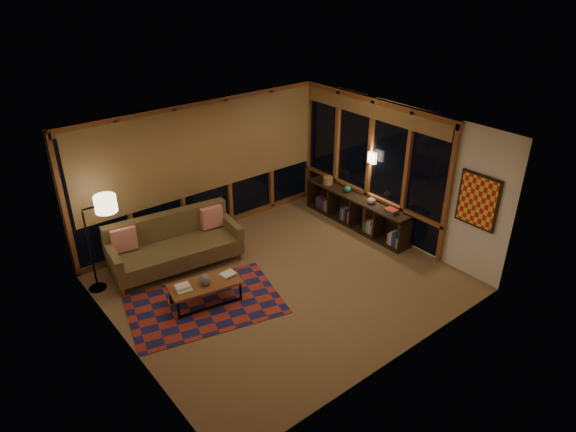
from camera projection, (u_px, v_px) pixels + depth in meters
floor at (282, 282)px, 8.97m from camera, size 5.50×5.00×0.01m
ceiling at (281, 134)px, 7.73m from camera, size 5.50×5.00×0.01m
walls at (281, 213)px, 8.35m from camera, size 5.51×5.01×2.70m
window_wall_back at (205, 169)px, 10.03m from camera, size 5.30×0.16×2.60m
window_wall_right at (368, 164)px, 10.26m from camera, size 0.16×3.70×2.60m
wall_art at (478, 201)px, 8.53m from camera, size 0.06×0.74×0.94m
wall_sconce at (372, 158)px, 10.03m from camera, size 0.12×0.18×0.22m
sofa at (175, 245)px, 9.18m from camera, size 2.39×1.21×0.94m
pillow_left at (124, 241)px, 8.89m from camera, size 0.44×0.21×0.43m
pillow_right at (212, 219)px, 9.63m from camera, size 0.42×0.18×0.41m
area_rug at (205, 304)px, 8.40m from camera, size 2.74×2.15×0.01m
coffee_table at (206, 293)px, 8.36m from camera, size 1.22×0.73×0.38m
book_stack_a at (183, 287)px, 8.11m from camera, size 0.28×0.24×0.07m
book_stack_b at (228, 274)px, 8.46m from camera, size 0.27×0.22×0.05m
ceramic_pot at (205, 280)px, 8.20m from camera, size 0.20×0.20×0.18m
floor_lamp at (89, 247)px, 8.42m from camera, size 0.56×0.37×1.65m
bookshelf at (356, 211)px, 10.66m from camera, size 0.40×2.66×0.67m
basket at (328, 180)px, 11.05m from camera, size 0.26×0.26×0.16m
teal_bowl at (347, 189)px, 10.67m from camera, size 0.18×0.18×0.15m
vase at (372, 199)px, 10.20m from camera, size 0.17×0.17×0.17m
shelf_book_stack at (391, 211)px, 9.86m from camera, size 0.19×0.25×0.07m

